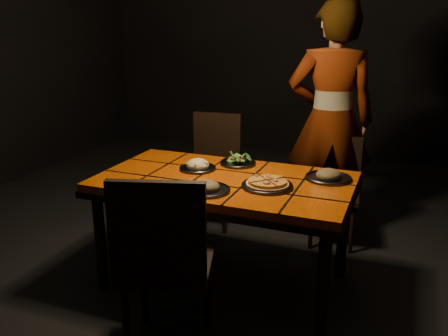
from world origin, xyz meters
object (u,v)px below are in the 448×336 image
at_px(chair_near, 164,256).
at_px(chair_far_left, 214,161).
at_px(plate_pizza, 267,184).
at_px(diner, 331,121).
at_px(chair_far_right, 335,183).
at_px(dining_table, 225,189).
at_px(plate_pasta, 198,166).

distance_m(chair_near, chair_far_left, 1.84).
bearing_deg(plate_pizza, chair_near, -113.26).
bearing_deg(diner, chair_far_right, 107.50).
height_order(dining_table, plate_pasta, plate_pasta).
height_order(diner, plate_pasta, diner).
xyz_separation_m(chair_far_right, diner, (-0.09, 0.15, 0.46)).
xyz_separation_m(chair_far_left, chair_far_right, (1.05, -0.01, -0.06)).
xyz_separation_m(diner, plate_pasta, (-0.71, -1.01, -0.17)).
relative_size(chair_far_left, plate_pizza, 2.57).
relative_size(chair_near, plate_pizza, 2.77).
bearing_deg(chair_near, plate_pasta, -93.21).
bearing_deg(plate_pizza, chair_far_left, 127.10).
relative_size(chair_near, chair_far_left, 1.08).
bearing_deg(chair_far_right, diner, 115.42).
relative_size(dining_table, diner, 0.86).
xyz_separation_m(dining_table, plate_pizza, (0.31, -0.07, 0.10)).
relative_size(chair_near, plate_pasta, 4.12).
xyz_separation_m(chair_near, plate_pizza, (0.31, 0.73, 0.18)).
relative_size(chair_far_right, plate_pasta, 3.39).
bearing_deg(dining_table, plate_pasta, 157.26).
relative_size(chair_near, diner, 0.54).
xyz_separation_m(dining_table, chair_far_right, (0.56, 0.96, -0.19)).
bearing_deg(chair_far_right, chair_near, -114.58).
distance_m(chair_near, plate_pasta, 0.95).
bearing_deg(plate_pizza, dining_table, 166.68).
height_order(chair_far_right, plate_pizza, chair_far_right).
xyz_separation_m(plate_pizza, plate_pasta, (-0.54, 0.17, 0.00)).
relative_size(dining_table, chair_far_right, 1.93).
xyz_separation_m(chair_far_left, diner, (0.96, 0.13, 0.40)).
xyz_separation_m(chair_near, chair_far_left, (-0.48, 1.78, -0.04)).
distance_m(chair_near, chair_far_right, 1.86).
distance_m(diner, plate_pasta, 1.24).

